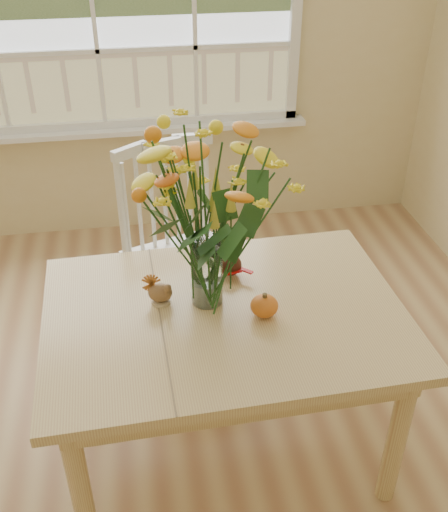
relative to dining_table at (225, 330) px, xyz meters
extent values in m
cube|color=beige|center=(-0.42, 1.87, 0.76)|extent=(4.00, 0.02, 2.70)
cube|color=white|center=(-0.42, 1.80, 0.10)|extent=(2.42, 0.12, 0.03)
cube|color=tan|center=(0.00, 0.00, 0.07)|extent=(1.30, 0.95, 0.04)
cube|color=tan|center=(0.00, 0.00, 0.00)|extent=(1.18, 0.82, 0.10)
cylinder|color=tan|center=(-0.54, -0.38, -0.27)|extent=(0.07, 0.07, 0.65)
cylinder|color=tan|center=(-0.56, 0.35, -0.27)|extent=(0.07, 0.07, 0.65)
cylinder|color=tan|center=(0.56, -0.35, -0.27)|extent=(0.07, 0.07, 0.65)
cylinder|color=tan|center=(0.54, 0.38, -0.27)|extent=(0.07, 0.07, 0.65)
cube|color=white|center=(-0.09, 0.62, -0.12)|extent=(0.58, 0.57, 0.05)
cube|color=white|center=(-0.15, 0.79, 0.14)|extent=(0.45, 0.19, 0.53)
cylinder|color=white|center=(-0.21, 0.41, -0.37)|extent=(0.04, 0.04, 0.45)
cylinder|color=white|center=(-0.31, 0.72, -0.37)|extent=(0.04, 0.04, 0.45)
cylinder|color=white|center=(0.13, 0.52, -0.37)|extent=(0.04, 0.04, 0.45)
cylinder|color=white|center=(0.03, 0.84, -0.37)|extent=(0.04, 0.04, 0.45)
cylinder|color=white|center=(-0.05, 0.07, 0.22)|extent=(0.11, 0.11, 0.26)
ellipsoid|color=orange|center=(0.13, -0.05, 0.13)|extent=(0.10, 0.10, 0.08)
cylinder|color=#CCB78C|center=(-0.22, 0.08, 0.10)|extent=(0.07, 0.07, 0.01)
ellipsoid|color=brown|center=(-0.22, 0.08, 0.14)|extent=(0.10, 0.08, 0.07)
ellipsoid|color=#38160F|center=(0.06, 0.22, 0.13)|extent=(0.09, 0.09, 0.08)
camera|label=1|loc=(-0.28, -1.65, 1.42)|focal=42.00mm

